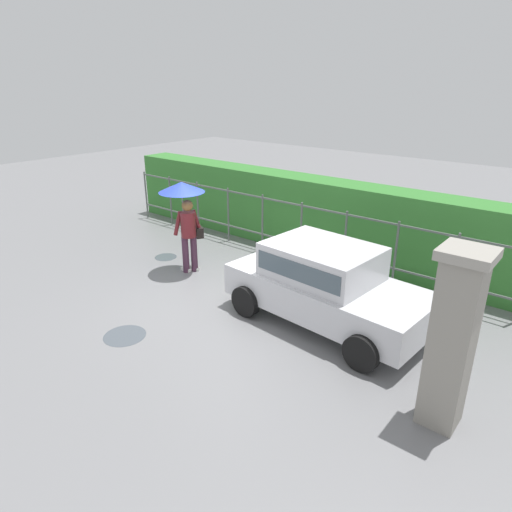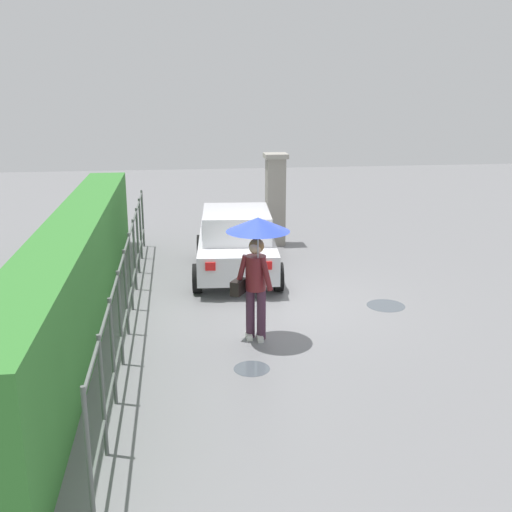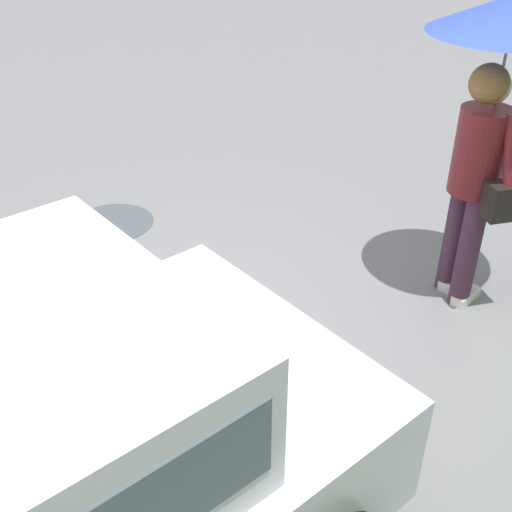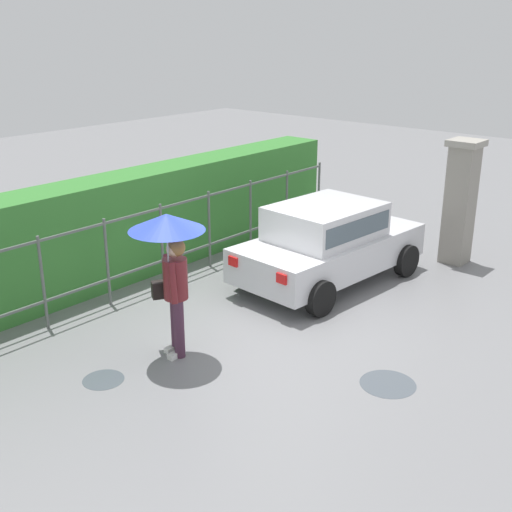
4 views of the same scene
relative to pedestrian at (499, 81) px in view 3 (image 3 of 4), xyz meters
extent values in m
plane|color=slate|center=(1.73, -0.55, -1.60)|extent=(40.00, 40.00, 0.00)
cylinder|color=black|center=(2.46, -0.79, -1.30)|extent=(0.61, 0.22, 0.60)
cube|color=red|center=(1.95, 0.65, -0.87)|extent=(0.07, 0.20, 0.16)
cube|color=red|center=(1.87, -0.45, -0.87)|extent=(0.07, 0.20, 0.16)
cylinder|color=#47283D|center=(0.03, -0.09, -1.17)|extent=(0.15, 0.15, 0.86)
cylinder|color=#47283D|center=(0.13, 0.09, -1.17)|extent=(0.15, 0.15, 0.86)
cube|color=white|center=(-0.03, -0.05, -1.56)|extent=(0.26, 0.10, 0.08)
cube|color=white|center=(0.08, 0.12, -1.56)|extent=(0.26, 0.10, 0.08)
cylinder|color=maroon|center=(0.08, 0.00, -0.45)|extent=(0.34, 0.34, 0.58)
sphere|color=#DBAD89|center=(0.08, 0.00, -0.02)|extent=(0.22, 0.22, 0.22)
sphere|color=olive|center=(0.10, -0.01, 0.00)|extent=(0.25, 0.25, 0.25)
cylinder|color=maroon|center=(-0.10, -0.15, -0.42)|extent=(0.19, 0.24, 0.56)
cylinder|color=maroon|center=(0.12, 0.23, -0.42)|extent=(0.19, 0.24, 0.56)
cylinder|color=#B2B2B7|center=(-0.05, -0.02, -0.10)|extent=(0.02, 0.02, 0.77)
cube|color=black|center=(0.10, 0.29, -0.69)|extent=(0.37, 0.31, 0.24)
cylinder|color=#4C545B|center=(1.29, -2.70, -1.60)|extent=(0.74, 0.74, 0.00)
camera|label=1|loc=(7.41, -6.52, 2.60)|focal=31.52mm
camera|label=2|loc=(-9.42, 1.24, 2.53)|focal=42.88mm
camera|label=3|loc=(3.83, 1.75, 1.19)|focal=44.52mm
camera|label=4|loc=(-5.46, -6.23, 2.84)|focal=45.42mm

